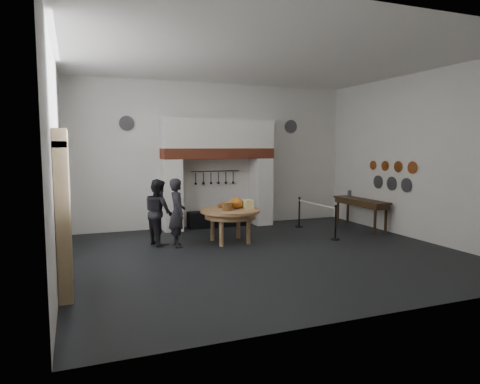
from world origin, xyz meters
name	(u,v)px	position (x,y,z in m)	size (l,w,h in m)	color
floor	(267,254)	(0.00, 0.00, 0.00)	(9.00, 8.00, 0.02)	black
ceiling	(268,58)	(0.00, 0.00, 4.50)	(9.00, 8.00, 0.02)	silver
wall_back	(215,155)	(0.00, 4.00, 2.25)	(9.00, 0.02, 4.50)	silver
wall_front	(385,165)	(0.00, -4.00, 2.25)	(9.00, 0.02, 4.50)	silver
wall_left	(56,161)	(-4.50, 0.00, 2.25)	(0.02, 8.00, 4.50)	silver
wall_right	(419,157)	(4.50, 0.00, 2.25)	(0.02, 8.00, 4.50)	silver
chimney_pier_left	(172,195)	(-1.48, 3.65, 1.07)	(0.55, 0.70, 2.15)	silver
chimney_pier_right	(261,191)	(1.48, 3.65, 1.07)	(0.55, 0.70, 2.15)	silver
hearth_brick_band	(218,154)	(0.00, 3.65, 2.31)	(3.50, 0.72, 0.32)	#9E442B
chimney_hood	(218,134)	(0.00, 3.65, 2.92)	(3.50, 0.70, 0.90)	silver
iron_range	(218,219)	(0.00, 3.72, 0.25)	(1.90, 0.45, 0.50)	black
utensil_rail	(215,171)	(0.00, 3.92, 1.75)	(0.02, 0.02, 1.60)	black
door_recess	(58,220)	(-4.47, -1.00, 1.25)	(0.04, 1.10, 2.50)	black
door_jamb_near	(63,223)	(-4.38, -1.70, 1.30)	(0.22, 0.30, 2.60)	tan
door_jamb_far	(65,211)	(-4.38, -0.30, 1.30)	(0.22, 0.30, 2.60)	tan
door_lintel	(61,139)	(-4.38, -1.00, 2.65)	(0.22, 1.70, 0.30)	tan
wall_plaque	(61,190)	(-4.45, 0.80, 1.60)	(0.05, 0.34, 0.44)	gold
work_table	(230,211)	(-0.39, 1.47, 0.84)	(1.57, 1.57, 0.07)	tan
pumpkin	(236,203)	(-0.19, 1.57, 1.03)	(0.36, 0.36, 0.31)	orange
cheese_block_big	(248,204)	(0.11, 1.42, 0.99)	(0.22, 0.22, 0.24)	#F2EB90
cheese_block_small	(244,204)	(0.09, 1.72, 0.97)	(0.18, 0.18, 0.20)	#DAC782
wicker_basket	(227,206)	(-0.54, 1.32, 0.98)	(0.32, 0.32, 0.22)	olive
bread_loaf	(222,206)	(-0.49, 1.82, 0.94)	(0.31, 0.18, 0.13)	#935D34
visitor_near	(177,213)	(-1.80, 1.49, 0.87)	(0.63, 0.41, 1.73)	black
visitor_far	(158,212)	(-2.20, 1.89, 0.85)	(0.83, 0.64, 1.70)	black
side_table	(361,200)	(4.10, 1.93, 0.87)	(0.55, 2.20, 0.06)	#3A2815
pewter_jug	(349,194)	(4.10, 2.53, 1.01)	(0.12, 0.12, 0.22)	#4D4E52
copper_pan_a	(412,168)	(4.46, 0.20, 1.95)	(0.34, 0.34, 0.03)	#C6662D
copper_pan_b	(398,167)	(4.46, 0.75, 1.95)	(0.32, 0.32, 0.03)	#C6662D
copper_pan_c	(385,166)	(4.46, 1.30, 1.95)	(0.30, 0.30, 0.03)	#C6662D
copper_pan_d	(373,165)	(4.46, 1.85, 1.95)	(0.28, 0.28, 0.03)	#C6662D
pewter_plate_left	(406,185)	(4.46, 0.40, 1.45)	(0.40, 0.40, 0.03)	#4C4C51
pewter_plate_mid	(392,183)	(4.46, 1.00, 1.45)	(0.40, 0.40, 0.03)	#4C4C51
pewter_plate_right	(378,182)	(4.46, 1.60, 1.45)	(0.40, 0.40, 0.03)	#4C4C51
pewter_plate_back_left	(127,123)	(-2.70, 3.96, 3.20)	(0.44, 0.44, 0.03)	#4C4C51
pewter_plate_back_right	(291,127)	(2.70, 3.96, 3.20)	(0.44, 0.44, 0.03)	#4C4C51
barrier_post_near	(336,223)	(2.37, 0.71, 0.45)	(0.05, 0.05, 0.90)	black
barrier_post_far	(299,213)	(2.37, 2.71, 0.45)	(0.05, 0.05, 0.90)	black
barrier_rope	(316,204)	(2.37, 1.71, 0.85)	(0.04, 0.04, 2.00)	silver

